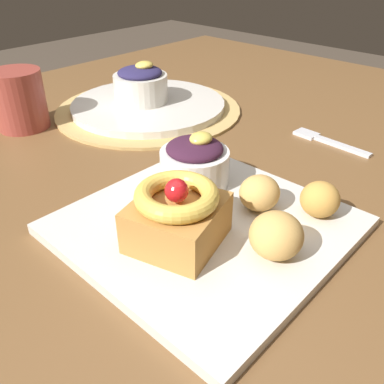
{
  "coord_description": "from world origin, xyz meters",
  "views": [
    {
      "loc": [
        -0.3,
        -0.41,
        1.0
      ],
      "look_at": [
        -0.03,
        -0.16,
        0.77
      ],
      "focal_mm": 38.39,
      "sensor_mm": 36.0,
      "label": 1
    }
  ],
  "objects_px": {
    "back_plate": "(148,105)",
    "fork": "(325,141)",
    "front_plate": "(206,225)",
    "fritter_front": "(276,235)",
    "fritter_back": "(320,199)",
    "coffee_mug": "(19,100)",
    "fritter_middle": "(260,193)",
    "back_ramekin": "(141,84)",
    "berry_ramekin": "(195,162)",
    "cake_slice": "(177,215)"
  },
  "relations": [
    {
      "from": "front_plate",
      "to": "fritter_back",
      "type": "height_order",
      "value": "fritter_back"
    },
    {
      "from": "berry_ramekin",
      "to": "cake_slice",
      "type": "bearing_deg",
      "value": -145.62
    },
    {
      "from": "cake_slice",
      "to": "coffee_mug",
      "type": "relative_size",
      "value": 1.12
    },
    {
      "from": "berry_ramekin",
      "to": "back_ramekin",
      "type": "xyz_separation_m",
      "value": [
        0.14,
        0.26,
        0.01
      ]
    },
    {
      "from": "cake_slice",
      "to": "fritter_middle",
      "type": "height_order",
      "value": "cake_slice"
    },
    {
      "from": "back_ramekin",
      "to": "berry_ramekin",
      "type": "bearing_deg",
      "value": -118.24
    },
    {
      "from": "fritter_back",
      "to": "back_ramekin",
      "type": "bearing_deg",
      "value": 76.33
    },
    {
      "from": "fritter_middle",
      "to": "coffee_mug",
      "type": "height_order",
      "value": "coffee_mug"
    },
    {
      "from": "fritter_front",
      "to": "fork",
      "type": "relative_size",
      "value": 0.41
    },
    {
      "from": "front_plate",
      "to": "fritter_middle",
      "type": "relative_size",
      "value": 5.8
    },
    {
      "from": "fritter_front",
      "to": "front_plate",
      "type": "bearing_deg",
      "value": 92.97
    },
    {
      "from": "back_ramekin",
      "to": "coffee_mug",
      "type": "xyz_separation_m",
      "value": [
        -0.18,
        0.08,
        -0.0
      ]
    },
    {
      "from": "fritter_middle",
      "to": "fork",
      "type": "distance_m",
      "value": 0.24
    },
    {
      "from": "berry_ramekin",
      "to": "back_plate",
      "type": "relative_size",
      "value": 0.3
    },
    {
      "from": "fritter_front",
      "to": "back_ramekin",
      "type": "distance_m",
      "value": 0.45
    },
    {
      "from": "berry_ramekin",
      "to": "back_plate",
      "type": "bearing_deg",
      "value": 59.68
    },
    {
      "from": "fork",
      "to": "coffee_mug",
      "type": "distance_m",
      "value": 0.49
    },
    {
      "from": "back_plate",
      "to": "front_plate",
      "type": "bearing_deg",
      "value": -122.26
    },
    {
      "from": "cake_slice",
      "to": "back_plate",
      "type": "relative_size",
      "value": 0.38
    },
    {
      "from": "cake_slice",
      "to": "berry_ramekin",
      "type": "height_order",
      "value": "cake_slice"
    },
    {
      "from": "fritter_back",
      "to": "front_plate",
      "type": "bearing_deg",
      "value": 138.91
    },
    {
      "from": "fritter_front",
      "to": "back_ramekin",
      "type": "height_order",
      "value": "back_ramekin"
    },
    {
      "from": "fritter_front",
      "to": "fritter_back",
      "type": "distance_m",
      "value": 0.09
    },
    {
      "from": "fritter_middle",
      "to": "cake_slice",
      "type": "bearing_deg",
      "value": 166.52
    },
    {
      "from": "back_plate",
      "to": "fork",
      "type": "relative_size",
      "value": 2.19
    },
    {
      "from": "berry_ramekin",
      "to": "fritter_front",
      "type": "distance_m",
      "value": 0.15
    },
    {
      "from": "cake_slice",
      "to": "back_ramekin",
      "type": "bearing_deg",
      "value": 54.1
    },
    {
      "from": "cake_slice",
      "to": "fork",
      "type": "distance_m",
      "value": 0.34
    },
    {
      "from": "coffee_mug",
      "to": "front_plate",
      "type": "bearing_deg",
      "value": -90.93
    },
    {
      "from": "front_plate",
      "to": "cake_slice",
      "type": "distance_m",
      "value": 0.06
    },
    {
      "from": "cake_slice",
      "to": "fritter_front",
      "type": "xyz_separation_m",
      "value": [
        0.05,
        -0.08,
        -0.01
      ]
    },
    {
      "from": "back_ramekin",
      "to": "coffee_mug",
      "type": "relative_size",
      "value": 1.01
    },
    {
      "from": "back_plate",
      "to": "fritter_middle",
      "type": "bearing_deg",
      "value": -112.21
    },
    {
      "from": "back_ramekin",
      "to": "fork",
      "type": "height_order",
      "value": "back_ramekin"
    },
    {
      "from": "fritter_middle",
      "to": "back_plate",
      "type": "relative_size",
      "value": 0.17
    },
    {
      "from": "fritter_front",
      "to": "fritter_middle",
      "type": "bearing_deg",
      "value": 46.15
    },
    {
      "from": "fritter_front",
      "to": "coffee_mug",
      "type": "distance_m",
      "value": 0.49
    },
    {
      "from": "back_plate",
      "to": "coffee_mug",
      "type": "distance_m",
      "value": 0.22
    },
    {
      "from": "fritter_middle",
      "to": "front_plate",
      "type": "bearing_deg",
      "value": 156.1
    },
    {
      "from": "fritter_middle",
      "to": "fork",
      "type": "relative_size",
      "value": 0.37
    },
    {
      "from": "fritter_middle",
      "to": "fork",
      "type": "bearing_deg",
      "value": 9.39
    },
    {
      "from": "back_plate",
      "to": "fork",
      "type": "xyz_separation_m",
      "value": [
        0.1,
        -0.3,
        -0.01
      ]
    },
    {
      "from": "fritter_front",
      "to": "fritter_back",
      "type": "relative_size",
      "value": 1.22
    },
    {
      "from": "fritter_middle",
      "to": "back_ramekin",
      "type": "relative_size",
      "value": 0.49
    },
    {
      "from": "fritter_front",
      "to": "fork",
      "type": "height_order",
      "value": "fritter_front"
    },
    {
      "from": "fork",
      "to": "fritter_middle",
      "type": "bearing_deg",
      "value": 102.99
    },
    {
      "from": "front_plate",
      "to": "coffee_mug",
      "type": "bearing_deg",
      "value": 89.07
    },
    {
      "from": "front_plate",
      "to": "fritter_front",
      "type": "distance_m",
      "value": 0.09
    },
    {
      "from": "front_plate",
      "to": "coffee_mug",
      "type": "distance_m",
      "value": 0.41
    },
    {
      "from": "front_plate",
      "to": "berry_ramekin",
      "type": "distance_m",
      "value": 0.09
    }
  ]
}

